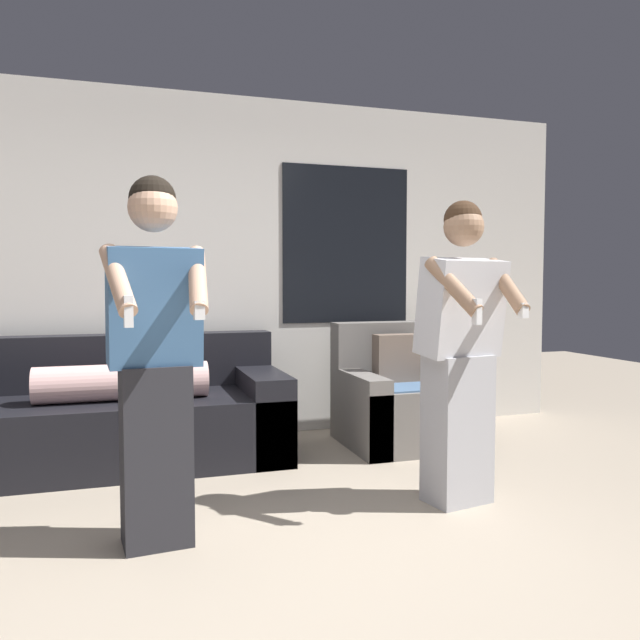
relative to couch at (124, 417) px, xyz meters
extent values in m
plane|color=tan|center=(0.61, -2.10, -0.31)|extent=(14.00, 14.00, 0.00)
cube|color=silver|center=(0.61, 0.53, 1.04)|extent=(6.31, 0.06, 2.70)
cube|color=black|center=(1.80, 0.49, 1.24)|extent=(1.10, 0.01, 1.30)
cube|color=black|center=(0.00, -0.04, -0.08)|extent=(2.19, 0.98, 0.46)
cube|color=black|center=(0.00, 0.34, 0.35)|extent=(2.19, 0.22, 0.40)
cube|color=black|center=(0.95, -0.04, -0.01)|extent=(0.28, 0.98, 0.60)
cylinder|color=beige|center=(0.00, -0.16, 0.27)|extent=(1.10, 0.24, 0.24)
cube|color=slate|center=(2.01, -0.16, -0.08)|extent=(0.84, 0.84, 0.47)
cube|color=slate|center=(2.01, 0.16, 0.38)|extent=(0.84, 0.20, 0.45)
cube|color=slate|center=(1.67, -0.16, -0.03)|extent=(0.18, 0.84, 0.57)
cube|color=slate|center=(2.34, -0.16, -0.03)|extent=(0.18, 0.84, 0.57)
cube|color=slate|center=(2.01, -0.20, 0.16)|extent=(0.72, 0.67, 0.01)
cube|color=#7A6656|center=(2.01, -0.10, 0.35)|extent=(0.36, 0.14, 0.36)
cube|color=#28282D|center=(0.15, -1.46, 0.12)|extent=(0.33, 0.27, 0.85)
cube|color=#3D6693|center=(0.15, -1.47, 0.81)|extent=(0.44, 0.30, 0.56)
sphere|color=tan|center=(0.15, -1.48, 1.26)|extent=(0.22, 0.22, 0.22)
sphere|color=black|center=(0.15, -1.47, 1.30)|extent=(0.21, 0.21, 0.21)
cylinder|color=tan|center=(-0.01, -1.64, 0.93)|extent=(0.17, 0.36, 0.32)
cube|color=white|center=(0.03, -1.79, 0.80)|extent=(0.04, 0.04, 0.13)
cylinder|color=tan|center=(0.33, -1.61, 0.93)|extent=(0.11, 0.36, 0.32)
cube|color=white|center=(0.32, -1.76, 0.80)|extent=(0.05, 0.04, 0.08)
cube|color=#B2B2B7|center=(1.78, -1.39, 0.11)|extent=(0.38, 0.30, 0.83)
cube|color=silver|center=(1.79, -1.40, 0.79)|extent=(0.50, 0.36, 0.55)
sphere|color=#A37A5B|center=(1.79, -1.42, 1.23)|extent=(0.22, 0.22, 0.22)
sphere|color=#3D2819|center=(1.79, -1.41, 1.27)|extent=(0.21, 0.21, 0.21)
cylinder|color=#A37A5B|center=(1.63, -1.59, 0.91)|extent=(0.20, 0.36, 0.32)
cube|color=white|center=(1.69, -1.73, 0.78)|extent=(0.04, 0.04, 0.13)
cylinder|color=#A37A5B|center=(2.00, -1.52, 0.91)|extent=(0.08, 0.36, 0.32)
cube|color=white|center=(2.00, -1.67, 0.78)|extent=(0.05, 0.04, 0.08)
camera|label=1|loc=(0.01, -4.44, 0.92)|focal=35.00mm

